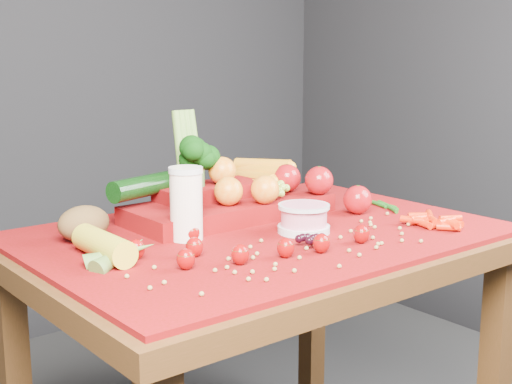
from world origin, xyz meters
TOP-DOWN VIEW (x-y plane):
  - table at (0.00, 0.00)m, footprint 1.10×0.80m
  - red_cloth at (0.00, 0.00)m, footprint 1.05×0.75m
  - milk_glass at (-0.18, 0.04)m, footprint 0.08×0.08m
  - yogurt_bowl at (0.06, -0.07)m, footprint 0.12×0.12m
  - strawberry_scatter at (-0.16, -0.13)m, footprint 0.48×0.28m
  - dark_grape_cluster at (0.00, -0.17)m, footprint 0.06×0.05m
  - soybean_scatter at (0.00, -0.20)m, footprint 0.84×0.24m
  - corn_ear at (-0.38, -0.01)m, footprint 0.18×0.23m
  - potato at (-0.36, 0.17)m, footprint 0.12×0.08m
  - baby_carrot_pile at (0.35, -0.23)m, footprint 0.18×0.18m
  - green_bean_pile at (0.40, -0.01)m, footprint 0.14×0.12m
  - produce_mound at (0.04, 0.16)m, footprint 0.61×0.36m

SIDE VIEW (x-z plane):
  - table at x=0.00m, z-range 0.28..1.03m
  - red_cloth at x=0.00m, z-range 0.75..0.76m
  - soybean_scatter at x=0.00m, z-range 0.76..0.77m
  - green_bean_pile at x=0.40m, z-range 0.76..0.77m
  - dark_grape_cluster at x=0.00m, z-range 0.76..0.79m
  - baby_carrot_pile at x=0.35m, z-range 0.76..0.79m
  - corn_ear at x=-0.38m, z-range 0.76..0.81m
  - strawberry_scatter at x=-0.16m, z-range 0.76..0.81m
  - yogurt_bowl at x=0.06m, z-range 0.76..0.83m
  - potato at x=-0.36m, z-range 0.76..0.84m
  - produce_mound at x=0.04m, z-range 0.69..0.95m
  - milk_glass at x=-0.18m, z-range 0.77..0.93m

